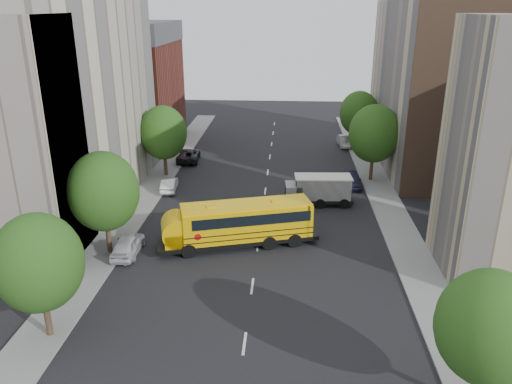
# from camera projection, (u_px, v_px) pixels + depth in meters

# --- Properties ---
(ground) EXTENTS (120.00, 120.00, 0.00)m
(ground) POSITION_uv_depth(u_px,v_px,m) (259.00, 234.00, 40.57)
(ground) COLOR black
(ground) RESTS_ON ground
(sidewalk_left) EXTENTS (3.00, 80.00, 0.12)m
(sidewalk_left) POSITION_uv_depth(u_px,v_px,m) (138.00, 207.00, 45.92)
(sidewalk_left) COLOR slate
(sidewalk_left) RESTS_ON ground
(sidewalk_right) EXTENTS (3.00, 80.00, 0.12)m
(sidewalk_right) POSITION_uv_depth(u_px,v_px,m) (391.00, 213.00, 44.52)
(sidewalk_right) COLOR slate
(sidewalk_right) RESTS_ON ground
(lane_markings) EXTENTS (0.15, 64.00, 0.01)m
(lane_markings) POSITION_uv_depth(u_px,v_px,m) (265.00, 191.00, 49.91)
(lane_markings) COLOR silver
(lane_markings) RESTS_ON ground
(building_left_cream) EXTENTS (10.00, 26.00, 20.00)m
(building_left_cream) POSITION_uv_depth(u_px,v_px,m) (59.00, 96.00, 43.74)
(building_left_cream) COLOR beige
(building_left_cream) RESTS_ON ground
(building_left_redbrick) EXTENTS (10.00, 15.00, 13.00)m
(building_left_redbrick) POSITION_uv_depth(u_px,v_px,m) (135.00, 94.00, 65.51)
(building_left_redbrick) COLOR maroon
(building_left_redbrick) RESTS_ON ground
(building_right_far) EXTENTS (10.00, 22.00, 18.00)m
(building_right_far) POSITION_uv_depth(u_px,v_px,m) (433.00, 87.00, 54.97)
(building_right_far) COLOR #BBA991
(building_right_far) RESTS_ON ground
(building_right_sidewall) EXTENTS (10.10, 0.30, 18.00)m
(building_right_sidewall) POSITION_uv_depth(u_px,v_px,m) (466.00, 106.00, 44.70)
(building_right_sidewall) COLOR brown
(building_right_sidewall) RESTS_ON ground
(street_tree_0) EXTENTS (4.80, 4.80, 7.41)m
(street_tree_0) POSITION_uv_depth(u_px,v_px,m) (38.00, 263.00, 26.53)
(street_tree_0) COLOR #38281C
(street_tree_0) RESTS_ON ground
(street_tree_1) EXTENTS (5.12, 5.12, 7.90)m
(street_tree_1) POSITION_uv_depth(u_px,v_px,m) (103.00, 192.00, 35.76)
(street_tree_1) COLOR #38281C
(street_tree_1) RESTS_ON ground
(street_tree_2) EXTENTS (4.99, 4.99, 7.71)m
(street_tree_2) POSITION_uv_depth(u_px,v_px,m) (163.00, 133.00, 52.61)
(street_tree_2) COLOR #38281C
(street_tree_2) RESTS_ON ground
(street_tree_3) EXTENTS (4.61, 4.61, 7.11)m
(street_tree_3) POSITION_uv_depth(u_px,v_px,m) (489.00, 328.00, 21.53)
(street_tree_3) COLOR #38281C
(street_tree_3) RESTS_ON ground
(street_tree_4) EXTENTS (5.25, 5.25, 8.10)m
(street_tree_4) POSITION_uv_depth(u_px,v_px,m) (374.00, 134.00, 51.18)
(street_tree_4) COLOR #38281C
(street_tree_4) RESTS_ON ground
(street_tree_5) EXTENTS (4.86, 4.86, 7.51)m
(street_tree_5) POSITION_uv_depth(u_px,v_px,m) (359.00, 113.00, 62.52)
(street_tree_5) COLOR #38281C
(street_tree_5) RESTS_ON ground
(school_bus) EXTENTS (12.58, 6.09, 3.47)m
(school_bus) POSITION_uv_depth(u_px,v_px,m) (236.00, 222.00, 38.06)
(school_bus) COLOR black
(school_bus) RESTS_ON ground
(safari_truck) EXTENTS (6.59, 2.77, 2.76)m
(safari_truck) POSITION_uv_depth(u_px,v_px,m) (318.00, 190.00, 46.16)
(safari_truck) COLOR black
(safari_truck) RESTS_ON ground
(parked_car_0) EXTENTS (1.83, 4.41, 1.49)m
(parked_car_0) POSITION_uv_depth(u_px,v_px,m) (128.00, 245.00, 37.11)
(parked_car_0) COLOR silver
(parked_car_0) RESTS_ON ground
(parked_car_1) EXTENTS (1.78, 4.06, 1.30)m
(parked_car_1) POSITION_uv_depth(u_px,v_px,m) (169.00, 184.00, 49.85)
(parked_car_1) COLOR white
(parked_car_1) RESTS_ON ground
(parked_car_2) EXTENTS (2.77, 5.41, 1.46)m
(parked_car_2) POSITION_uv_depth(u_px,v_px,m) (189.00, 155.00, 59.32)
(parked_car_2) COLOR black
(parked_car_2) RESTS_ON ground
(parked_car_4) EXTENTS (1.77, 4.29, 1.46)m
(parked_car_4) POSITION_uv_depth(u_px,v_px,m) (352.00, 179.00, 51.04)
(parked_car_4) COLOR #313054
(parked_car_4) RESTS_ON ground
(parked_car_5) EXTENTS (1.83, 4.39, 1.41)m
(parked_car_5) POSITION_uv_depth(u_px,v_px,m) (345.00, 141.00, 65.36)
(parked_car_5) COLOR gray
(parked_car_5) RESTS_ON ground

